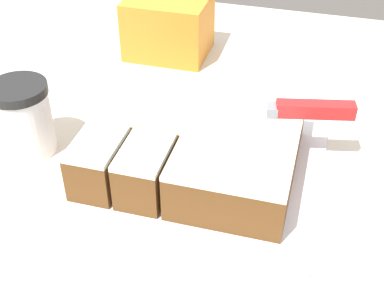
# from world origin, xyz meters

# --- Properties ---
(cake_board) EXTENTS (0.39, 0.34, 0.01)m
(cake_board) POSITION_xyz_m (0.02, -0.08, 0.92)
(cake_board) COLOR silver
(cake_board) RESTS_ON countertop
(cake) EXTENTS (0.31, 0.25, 0.08)m
(cake) POSITION_xyz_m (0.02, -0.08, 0.96)
(cake) COLOR brown
(cake) RESTS_ON cake_board
(knife) EXTENTS (0.33, 0.09, 0.02)m
(knife) POSITION_xyz_m (0.15, -0.03, 1.00)
(knife) COLOR silver
(knife) RESTS_ON cake
(coffee_cup) EXTENTS (0.09, 0.09, 0.12)m
(coffee_cup) POSITION_xyz_m (-0.25, -0.11, 0.97)
(coffee_cup) COLOR white
(coffee_cup) RESTS_ON countertop
(storage_box) EXTENTS (0.16, 0.13, 0.12)m
(storage_box) POSITION_xyz_m (-0.13, 0.27, 0.97)
(storage_box) COLOR orange
(storage_box) RESTS_ON countertop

